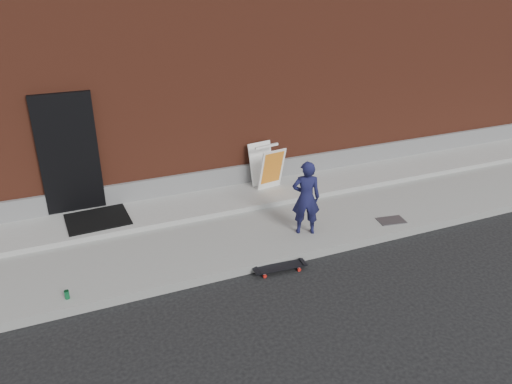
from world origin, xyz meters
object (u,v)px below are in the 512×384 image
child (306,198)px  soda_can (67,295)px  skateboard (280,267)px  pizza_sign (267,166)px

child → soda_can: 4.16m
skateboard → child: bearing=42.2°
soda_can → child: bearing=5.8°
skateboard → soda_can: 3.26m
child → soda_can: child is taller
pizza_sign → soda_can: bearing=-150.9°
soda_can → pizza_sign: bearing=29.1°
child → skateboard: bearing=63.5°
skateboard → soda_can: (-3.24, 0.36, 0.14)m
skateboard → pizza_sign: 2.93m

